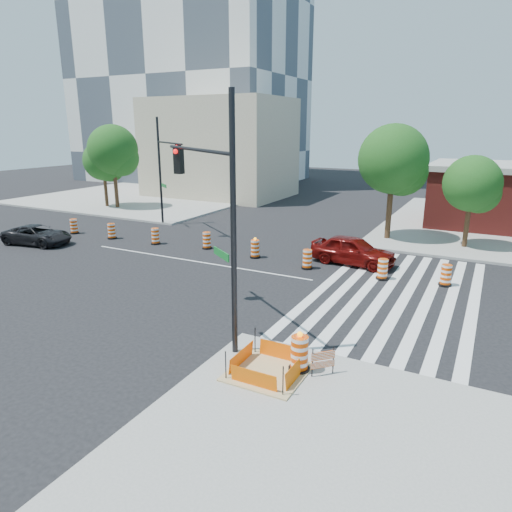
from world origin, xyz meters
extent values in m
plane|color=black|center=(0.00, 0.00, 0.00)|extent=(120.00, 120.00, 0.00)
cube|color=gray|center=(-18.00, 18.00, 0.07)|extent=(22.00, 22.00, 0.15)
cube|color=silver|center=(7.80, 0.00, 0.01)|extent=(0.45, 13.50, 0.01)
cube|color=silver|center=(8.70, 0.00, 0.01)|extent=(0.45, 13.50, 0.01)
cube|color=silver|center=(9.60, 0.00, 0.01)|extent=(0.45, 13.50, 0.01)
cube|color=silver|center=(10.50, 0.00, 0.01)|extent=(0.45, 13.50, 0.01)
cube|color=silver|center=(11.40, 0.00, 0.01)|extent=(0.45, 13.50, 0.01)
cube|color=silver|center=(12.30, 0.00, 0.01)|extent=(0.45, 13.50, 0.01)
cube|color=silver|center=(13.20, 0.00, 0.01)|extent=(0.45, 13.50, 0.01)
cube|color=silver|center=(14.10, 0.00, 0.01)|extent=(0.45, 13.50, 0.01)
cube|color=silver|center=(0.00, 0.00, 0.01)|extent=(14.00, 0.12, 0.01)
cube|color=tan|center=(9.00, -9.00, 0.17)|extent=(2.20, 2.20, 0.05)
cube|color=#F16004|center=(9.00, -9.90, 0.43)|extent=(1.44, 0.02, 0.55)
cube|color=#F16004|center=(9.00, -8.10, 0.43)|extent=(1.44, 0.02, 0.55)
cube|color=#F16004|center=(8.10, -9.00, 0.43)|extent=(0.02, 1.44, 0.55)
cube|color=#F16004|center=(9.90, -9.00, 0.43)|extent=(0.02, 1.44, 0.55)
cylinder|color=black|center=(8.10, -9.90, 0.60)|extent=(0.04, 0.04, 0.90)
cylinder|color=black|center=(9.90, -9.90, 0.60)|extent=(0.04, 0.04, 0.90)
cylinder|color=black|center=(8.10, -8.10, 0.60)|extent=(0.04, 0.04, 0.90)
cylinder|color=black|center=(9.90, -8.10, 0.60)|extent=(0.04, 0.04, 0.90)
cube|color=silver|center=(-24.00, 34.00, 22.50)|extent=(28.00, 18.00, 45.00)
cube|color=tan|center=(-12.00, 22.00, 5.00)|extent=(14.00, 10.00, 10.00)
imported|color=#580907|center=(7.91, 3.55, 0.77)|extent=(4.70, 2.27, 1.55)
imported|color=black|center=(-10.96, -1.48, 0.61)|extent=(4.64, 2.71, 1.21)
cylinder|color=black|center=(7.46, -8.28, 4.20)|extent=(0.18, 0.18, 8.10)
cylinder|color=black|center=(4.99, -6.52, 6.42)|extent=(5.01, 3.63, 0.12)
cube|color=black|center=(3.26, -5.29, 5.92)|extent=(0.32, 0.28, 1.01)
sphere|color=#FF0C0C|center=(3.26, -5.47, 6.27)|extent=(0.18, 0.18, 0.18)
cube|color=#0C591E|center=(6.64, -7.70, 3.19)|extent=(1.01, 0.74, 0.25)
cylinder|color=black|center=(-7.89, 7.09, 4.01)|extent=(0.17, 0.17, 7.72)
cylinder|color=black|center=(-5.56, 5.38, 6.13)|extent=(4.74, 3.51, 0.12)
cube|color=black|center=(-3.92, 4.19, 5.65)|extent=(0.31, 0.27, 0.96)
sphere|color=#FF0C0C|center=(-3.92, 4.01, 5.99)|extent=(0.17, 0.17, 0.17)
cube|color=#0C591E|center=(-7.12, 6.52, 3.04)|extent=(0.96, 0.71, 0.24)
cylinder|color=black|center=(9.78, -8.45, 0.20)|extent=(0.65, 0.65, 0.11)
cylinder|color=#DA4404|center=(9.78, -8.45, 0.75)|extent=(0.52, 0.52, 1.03)
sphere|color=#FF990C|center=(9.78, -8.45, 1.34)|extent=(0.17, 0.17, 0.17)
cube|color=#DA4404|center=(10.48, -8.35, 0.77)|extent=(0.55, 0.56, 0.25)
cube|color=#DA4404|center=(10.48, -8.35, 0.49)|extent=(0.55, 0.56, 0.20)
cylinder|color=black|center=(10.24, -8.59, 0.59)|extent=(0.04, 0.04, 0.89)
cylinder|color=black|center=(10.71, -8.11, 0.59)|extent=(0.04, 0.04, 0.89)
cylinder|color=#382314|center=(-17.17, 10.60, 1.89)|extent=(0.30, 0.30, 3.77)
sphere|color=#1A4513|center=(-17.17, 10.60, 4.24)|extent=(3.54, 3.54, 3.54)
sphere|color=#1A4513|center=(-16.71, 10.88, 3.65)|extent=(2.59, 2.59, 2.59)
sphere|color=#1A4513|center=(-17.55, 10.41, 3.89)|extent=(2.36, 2.36, 2.36)
cylinder|color=#382314|center=(-15.92, 10.62, 2.32)|extent=(0.34, 0.34, 4.64)
sphere|color=#1A4513|center=(-15.92, 10.62, 5.23)|extent=(4.35, 4.35, 4.35)
sphere|color=#1A4513|center=(-15.38, 10.94, 4.50)|extent=(3.19, 3.19, 3.19)
sphere|color=#1A4513|center=(-16.35, 10.41, 4.79)|extent=(2.90, 2.90, 2.90)
cylinder|color=#382314|center=(8.38, 9.96, 2.32)|extent=(0.35, 0.35, 4.65)
sphere|color=#1A4513|center=(8.38, 9.96, 5.23)|extent=(4.36, 4.36, 4.36)
sphere|color=#1A4513|center=(8.93, 10.29, 4.50)|extent=(3.20, 3.20, 3.20)
sphere|color=#1A4513|center=(7.93, 9.74, 4.79)|extent=(2.90, 2.90, 2.90)
cylinder|color=#382314|center=(13.04, 9.89, 1.76)|extent=(0.29, 0.29, 3.53)
sphere|color=#1A4513|center=(13.04, 9.89, 3.97)|extent=(3.31, 3.31, 3.31)
sphere|color=#1A4513|center=(13.49, 10.16, 3.42)|extent=(2.42, 2.42, 2.42)
sphere|color=#1A4513|center=(12.68, 9.71, 3.64)|extent=(2.20, 2.20, 2.20)
cylinder|color=black|center=(-11.34, 1.73, 0.05)|extent=(0.60, 0.60, 0.10)
cylinder|color=#DA4404|center=(-11.34, 1.73, 0.55)|extent=(0.48, 0.48, 0.95)
cylinder|color=black|center=(-7.90, 1.81, 0.05)|extent=(0.60, 0.60, 0.10)
cylinder|color=#DA4404|center=(-7.90, 1.81, 0.55)|extent=(0.48, 0.48, 0.95)
cylinder|color=black|center=(-4.38, 2.02, 0.05)|extent=(0.60, 0.60, 0.10)
cylinder|color=#DA4404|center=(-4.38, 2.02, 0.55)|extent=(0.48, 0.48, 0.95)
cylinder|color=black|center=(-0.87, 2.60, 0.05)|extent=(0.60, 0.60, 0.10)
cylinder|color=#DA4404|center=(-0.87, 2.60, 0.55)|extent=(0.48, 0.48, 0.95)
cylinder|color=black|center=(2.66, 2.21, 0.05)|extent=(0.60, 0.60, 0.10)
cylinder|color=#DA4404|center=(2.66, 2.21, 0.55)|extent=(0.48, 0.48, 0.95)
sphere|color=#FF990C|center=(2.66, 2.21, 1.10)|extent=(0.16, 0.16, 0.16)
cylinder|color=black|center=(6.05, 1.64, 0.05)|extent=(0.60, 0.60, 0.10)
cylinder|color=#DA4404|center=(6.05, 1.64, 0.55)|extent=(0.48, 0.48, 0.95)
cylinder|color=black|center=(9.93, 1.71, 0.05)|extent=(0.60, 0.60, 0.10)
cylinder|color=#DA4404|center=(9.93, 1.71, 0.55)|extent=(0.48, 0.48, 0.95)
cylinder|color=black|center=(12.76, 2.15, 0.05)|extent=(0.60, 0.60, 0.10)
cylinder|color=#DA4404|center=(12.76, 2.15, 0.55)|extent=(0.48, 0.48, 0.95)
camera|label=1|loc=(14.31, -19.85, 7.20)|focal=32.00mm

